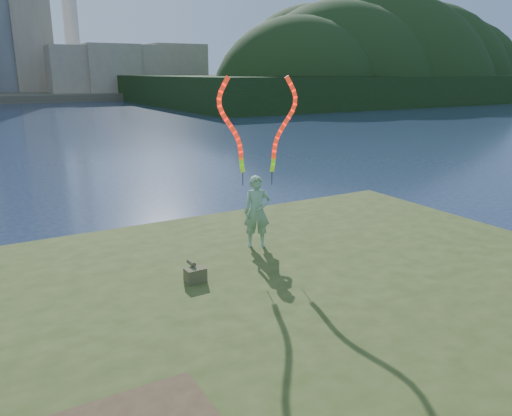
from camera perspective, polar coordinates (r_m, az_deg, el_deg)
ground at (r=8.74m, az=-8.29°, el=-16.10°), size 320.00×320.00×0.00m
grassy_knoll at (r=6.82m, az=-0.56°, el=-22.57°), size 20.00×18.00×0.80m
wooded_hill at (r=91.50m, az=13.17°, el=12.15°), size 78.00×50.00×63.00m
woman_with_ribbons at (r=10.74m, az=0.13°, el=2.87°), size 1.87×0.85×3.97m
canvas_bag at (r=9.29m, az=-6.98°, el=-7.52°), size 0.38×0.43×0.35m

